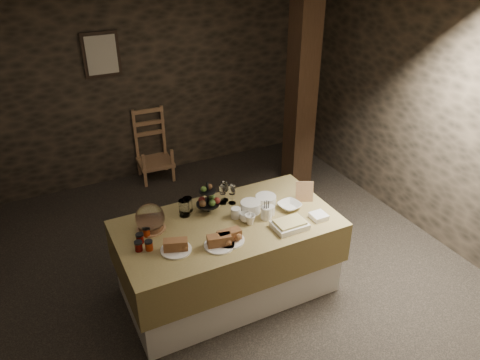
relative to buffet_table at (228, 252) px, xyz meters
name	(u,v)px	position (x,y,z in m)	size (l,w,h in m)	color
ground_plane	(194,283)	(-0.27, 0.24, -0.46)	(5.50, 5.00, 0.01)	black
room_shell	(185,141)	(-0.27, 0.24, 1.11)	(5.52, 5.02, 2.60)	black
buffet_table	(228,252)	(0.00, 0.00, 0.00)	(2.00, 1.06, 0.79)	silver
chair	(153,148)	(0.07, 2.58, -0.02)	(0.48, 0.46, 0.76)	#9C7146
timber_column	(302,91)	(1.78, 1.57, 0.84)	(0.30, 0.30, 2.60)	black
framed_picture	(101,55)	(-0.42, 2.70, 1.29)	(0.45, 0.04, 0.55)	black
plate_stack_a	(250,207)	(0.27, 0.08, 0.39)	(0.19, 0.19, 0.10)	white
plate_stack_b	(266,200)	(0.47, 0.13, 0.38)	(0.20, 0.20, 0.09)	white
cutlery_holder	(266,213)	(0.35, -0.09, 0.40)	(0.10, 0.10, 0.12)	white
cup_a	(245,217)	(0.16, -0.05, 0.38)	(0.11, 0.11, 0.09)	white
cup_b	(250,219)	(0.18, -0.10, 0.38)	(0.10, 0.10, 0.09)	white
mug_c	(236,213)	(0.11, 0.05, 0.38)	(0.09, 0.09, 0.10)	white
mug_d	(270,210)	(0.41, -0.05, 0.38)	(0.08, 0.08, 0.09)	white
bowl	(290,206)	(0.63, -0.04, 0.36)	(0.21, 0.21, 0.05)	white
cake_dome	(150,219)	(-0.65, 0.21, 0.44)	(0.26, 0.26, 0.26)	#9C7146
fruit_stand	(209,200)	(-0.08, 0.25, 0.46)	(0.22, 0.22, 0.31)	black
bread_platter_left	(176,247)	(-0.56, -0.17, 0.38)	(0.26, 0.26, 0.11)	white
bread_platter_center	(219,242)	(-0.21, -0.28, 0.38)	(0.26, 0.26, 0.11)	white
bread_platter_right	(229,237)	(-0.10, -0.25, 0.38)	(0.26, 0.26, 0.11)	white
jam_jars	(144,241)	(-0.77, 0.02, 0.37)	(0.18, 0.26, 0.07)	#570604
tart_dish	(290,225)	(0.46, -0.32, 0.37)	(0.30, 0.22, 0.07)	white
square_dish	(319,216)	(0.78, -0.31, 0.36)	(0.14, 0.14, 0.04)	white
menu_frame	(304,192)	(0.83, 0.02, 0.43)	(0.17, 0.02, 0.22)	#9C7146
storage_jar_a	(184,208)	(-0.30, 0.29, 0.42)	(0.10, 0.10, 0.16)	white
storage_jar_b	(188,205)	(-0.25, 0.35, 0.41)	(0.09, 0.09, 0.14)	white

